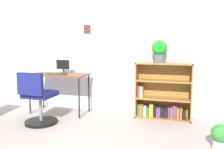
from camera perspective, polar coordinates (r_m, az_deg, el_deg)
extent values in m
cube|color=silver|center=(4.59, -2.63, 6.15)|extent=(5.20, 0.10, 2.39)
cube|color=#512520|center=(4.63, -6.02, 10.87)|extent=(0.14, 0.02, 0.16)
cube|color=brown|center=(4.50, -12.65, 0.01)|extent=(1.08, 0.52, 0.03)
cylinder|color=black|center=(4.65, -19.27, -4.65)|extent=(0.03, 0.03, 0.71)
cylinder|color=black|center=(4.14, -7.96, -5.73)|extent=(0.03, 0.03, 0.71)
cylinder|color=black|center=(5.00, -16.29, -3.71)|extent=(0.03, 0.03, 0.71)
cylinder|color=black|center=(4.54, -5.61, -4.56)|extent=(0.03, 0.03, 0.71)
cylinder|color=#262628|center=(4.55, -11.67, 0.38)|extent=(0.14, 0.14, 0.01)
cylinder|color=#262628|center=(4.55, -11.68, 0.87)|extent=(0.03, 0.03, 0.07)
cube|color=black|center=(4.53, -11.78, 2.38)|extent=(0.26, 0.02, 0.17)
cube|color=#2C3320|center=(4.38, -13.22, 0.11)|extent=(0.38, 0.12, 0.02)
cylinder|color=black|center=(4.11, -16.72, -10.89)|extent=(0.52, 0.52, 0.05)
cylinder|color=slate|center=(4.05, -16.83, -7.90)|extent=(0.05, 0.05, 0.39)
cube|color=navy|center=(3.99, -16.96, -4.61)|extent=(0.44, 0.44, 0.08)
cube|color=navy|center=(3.76, -19.20, -2.18)|extent=(0.42, 0.07, 0.34)
cube|color=olive|center=(4.24, 6.02, -3.62)|extent=(0.02, 0.30, 0.97)
cube|color=olive|center=(4.17, 18.67, -4.15)|extent=(0.02, 0.30, 0.97)
cube|color=olive|center=(4.11, 12.47, 2.61)|extent=(0.95, 0.30, 0.02)
cube|color=olive|center=(4.29, 12.12, -10.15)|extent=(0.95, 0.30, 0.02)
cube|color=olive|center=(4.31, 12.44, -3.56)|extent=(0.95, 0.02, 0.97)
cube|color=olive|center=(4.20, 12.24, -5.73)|extent=(0.90, 0.28, 0.02)
cube|color=olive|center=(4.15, 12.35, -1.53)|extent=(0.90, 0.28, 0.02)
cube|color=#237238|center=(4.31, 6.42, -8.46)|extent=(0.03, 0.12, 0.19)
cube|color=#99591E|center=(4.30, 7.10, -8.49)|extent=(0.07, 0.10, 0.20)
cube|color=beige|center=(4.29, 8.00, -8.69)|extent=(0.05, 0.11, 0.17)
cube|color=#237238|center=(4.29, 8.67, -8.86)|extent=(0.04, 0.10, 0.15)
cube|color=#B79323|center=(4.27, 9.52, -8.48)|extent=(0.06, 0.13, 0.22)
cube|color=black|center=(4.26, 10.36, -8.70)|extent=(0.04, 0.11, 0.19)
cube|color=#593372|center=(4.26, 11.14, -8.93)|extent=(0.07, 0.11, 0.16)
cube|color=black|center=(4.26, 11.99, -8.94)|extent=(0.05, 0.09, 0.17)
cube|color=black|center=(4.26, 12.83, -9.13)|extent=(0.06, 0.10, 0.15)
cube|color=#593372|center=(4.25, 13.60, -8.92)|extent=(0.03, 0.09, 0.18)
cube|color=#99591E|center=(4.24, 14.18, -8.94)|extent=(0.03, 0.12, 0.18)
cube|color=#593372|center=(4.24, 14.92, -8.76)|extent=(0.07, 0.10, 0.22)
cube|color=#99591E|center=(4.24, 15.70, -9.03)|extent=(0.04, 0.12, 0.18)
cube|color=#99591E|center=(4.24, 16.34, -9.00)|extent=(0.03, 0.12, 0.19)
cube|color=black|center=(4.24, 17.03, -9.19)|extent=(0.05, 0.12, 0.16)
cube|color=#B22D28|center=(4.23, 6.53, -3.99)|extent=(0.04, 0.10, 0.20)
cube|color=beige|center=(4.22, 7.14, -4.16)|extent=(0.05, 0.11, 0.18)
cylinder|color=#474C51|center=(4.09, 11.35, 3.80)|extent=(0.21, 0.21, 0.14)
sphere|color=#1C971E|center=(4.09, 11.41, 6.29)|extent=(0.27, 0.27, 0.27)
cylinder|color=#B7B2A8|center=(3.31, 24.57, -15.19)|extent=(0.17, 0.17, 0.11)
sphere|color=#2F7F2E|center=(3.26, 24.71, -12.82)|extent=(0.22, 0.22, 0.22)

